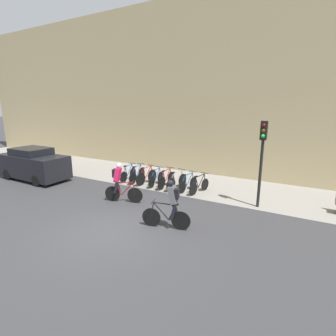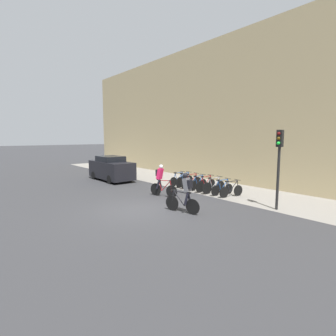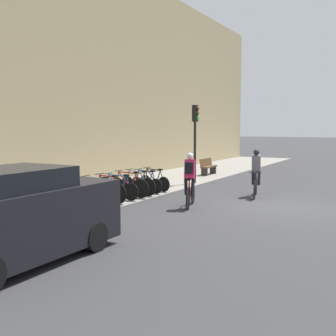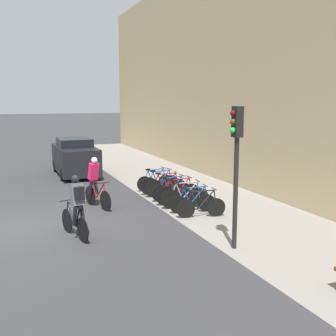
# 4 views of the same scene
# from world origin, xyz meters

# --- Properties ---
(ground) EXTENTS (200.00, 200.00, 0.00)m
(ground) POSITION_xyz_m (0.00, 0.00, 0.00)
(ground) COLOR #333335
(kerb_strip) EXTENTS (44.00, 4.50, 0.01)m
(kerb_strip) POSITION_xyz_m (0.00, 6.75, 0.00)
(kerb_strip) COLOR gray
(kerb_strip) RESTS_ON ground
(building_facade) EXTENTS (44.00, 0.60, 10.48)m
(building_facade) POSITION_xyz_m (0.00, 9.30, 5.24)
(building_facade) COLOR tan
(building_facade) RESTS_ON ground
(cyclist_pink) EXTENTS (1.70, 0.64, 1.79)m
(cyclist_pink) POSITION_xyz_m (-1.56, 2.46, 0.95)
(cyclist_pink) COLOR black
(cyclist_pink) RESTS_ON ground
(cyclist_grey) EXTENTS (1.72, 0.60, 1.78)m
(cyclist_grey) POSITION_xyz_m (1.70, 1.27, 0.95)
(cyclist_grey) COLOR black
(cyclist_grey) RESTS_ON ground
(parked_bike_0) EXTENTS (0.46, 1.60, 0.95)m
(parked_bike_0) POSITION_xyz_m (-3.35, 5.36, 0.39)
(parked_bike_0) COLOR black
(parked_bike_0) RESTS_ON ground
(parked_bike_1) EXTENTS (0.46, 1.72, 0.99)m
(parked_bike_1) POSITION_xyz_m (-2.72, 5.36, 0.42)
(parked_bike_1) COLOR black
(parked_bike_1) RESTS_ON ground
(parked_bike_2) EXTENTS (0.46, 1.67, 0.99)m
(parked_bike_2) POSITION_xyz_m (-2.09, 5.36, 0.41)
(parked_bike_2) COLOR black
(parked_bike_2) RESTS_ON ground
(parked_bike_3) EXTENTS (0.46, 1.64, 0.95)m
(parked_bike_3) POSITION_xyz_m (-1.46, 5.36, 0.39)
(parked_bike_3) COLOR black
(parked_bike_3) RESTS_ON ground
(parked_bike_4) EXTENTS (0.46, 1.76, 0.99)m
(parked_bike_4) POSITION_xyz_m (-0.83, 5.36, 0.42)
(parked_bike_4) COLOR black
(parked_bike_4) RESTS_ON ground
(parked_bike_5) EXTENTS (0.46, 1.73, 0.98)m
(parked_bike_5) POSITION_xyz_m (-0.20, 5.36, 0.41)
(parked_bike_5) COLOR black
(parked_bike_5) RESTS_ON ground
(parked_bike_6) EXTENTS (0.46, 1.60, 0.94)m
(parked_bike_6) POSITION_xyz_m (0.43, 5.36, 0.38)
(parked_bike_6) COLOR black
(parked_bike_6) RESTS_ON ground
(parked_bike_7) EXTENTS (0.49, 1.61, 0.94)m
(parked_bike_7) POSITION_xyz_m (1.05, 5.36, 0.38)
(parked_bike_7) COLOR black
(parked_bike_7) RESTS_ON ground
(traffic_light_pole) EXTENTS (0.26, 0.30, 3.63)m
(traffic_light_pole) POSITION_xyz_m (3.95, 4.88, 2.51)
(traffic_light_pole) COLOR black
(traffic_light_pole) RESTS_ON ground
(parked_car) EXTENTS (4.30, 1.84, 1.85)m
(parked_car) POSITION_xyz_m (-8.26, 2.88, 0.90)
(parked_car) COLOR black
(parked_car) RESTS_ON ground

